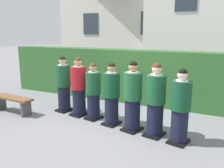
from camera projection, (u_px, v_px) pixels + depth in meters
The scene contains 11 objects.
ground_plane at pixel (112, 124), 6.12m from camera, with size 60.00×60.00×0.00m, color slate.
student_front_row_0 at pixel (64, 85), 6.98m from camera, with size 0.46×0.53×1.64m.
student_in_red_blazer at pixel (79, 88), 6.61m from camera, with size 0.47×0.56×1.65m.
student_front_row_2 at pixel (93, 93), 6.33m from camera, with size 0.43×0.50×1.53m.
student_front_row_3 at pixel (111, 96), 5.94m from camera, with size 0.44×0.53×1.59m.
student_front_row_4 at pixel (133, 98), 5.56m from camera, with size 0.49×0.57×1.67m.
student_front_row_5 at pixel (156, 102), 5.27m from camera, with size 0.48×0.55×1.67m.
student_front_row_6 at pixel (180, 108), 4.92m from camera, with size 0.46×0.53×1.60m.
hedge at pixel (141, 77), 7.81m from camera, with size 10.22×0.70×1.75m.
school_building_main at pixel (132, 12), 13.35m from camera, with size 7.73×3.66×6.59m.
wooden_bench at pixel (12, 101), 6.89m from camera, with size 1.42×0.44×0.48m.
Camera 1 is at (2.55, -5.16, 2.32)m, focal length 38.06 mm.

